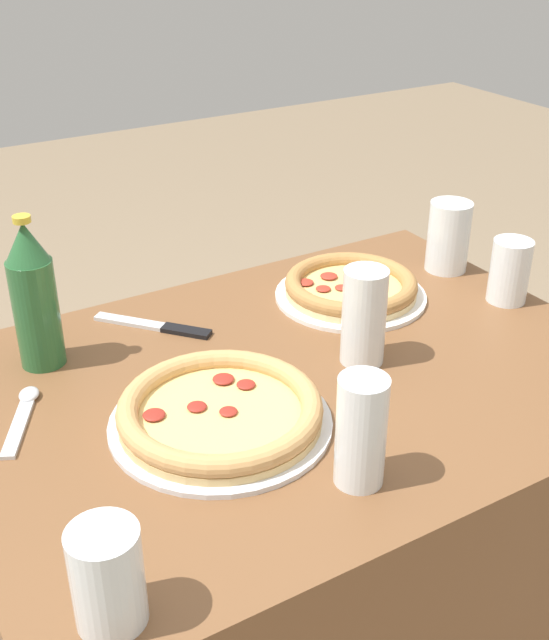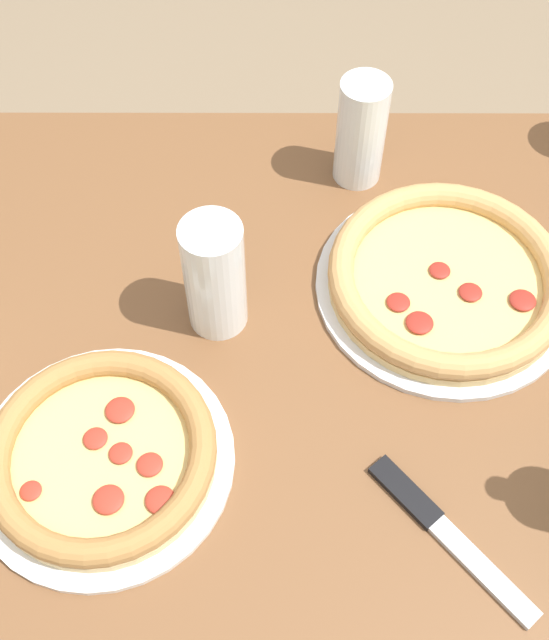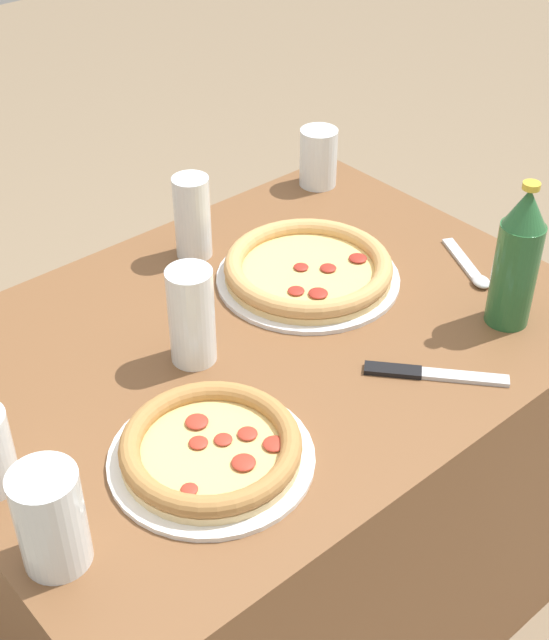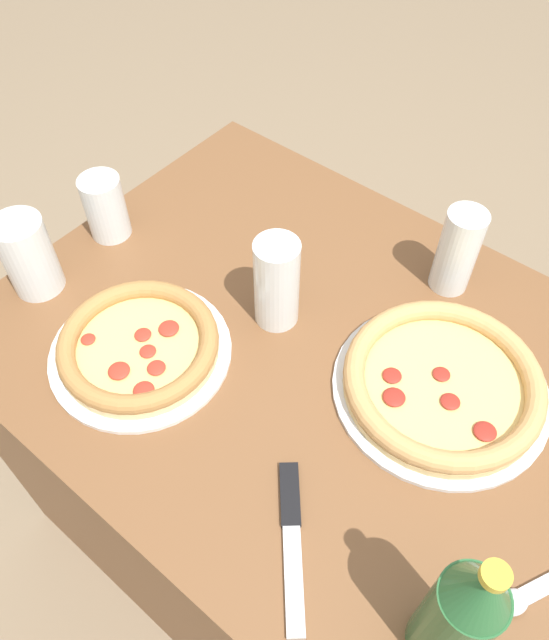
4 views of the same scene
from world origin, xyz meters
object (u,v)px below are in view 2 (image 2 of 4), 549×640
Objects in this scene: pizza_salami at (447,279)px; glass_iced_tea at (360,136)px; pizza_veggie at (102,455)px; glass_water at (215,281)px; knife at (444,530)px.

glass_iced_tea is at bearing -63.52° from pizza_salami.
glass_iced_tea reaches higher than pizza_veggie.
pizza_salami is 2.08× the size of glass_iced_tea.
pizza_veggie is 0.52m from glass_iced_tea.
glass_water reaches higher than glass_iced_tea.
pizza_veggie is 1.83× the size of glass_iced_tea.
knife is at bearing 83.24° from pizza_salami.
pizza_salami reaches higher than pizza_veggie.
glass_iced_tea is 0.51m from knife.
knife is at bearing 132.12° from glass_water.
knife is (-0.06, 0.50, -0.06)m from glass_iced_tea.
pizza_salami is 0.31m from knife.
knife is at bearing 168.08° from pizza_veggie.
knife is at bearing 96.95° from glass_iced_tea.
glass_water is 0.36m from knife.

